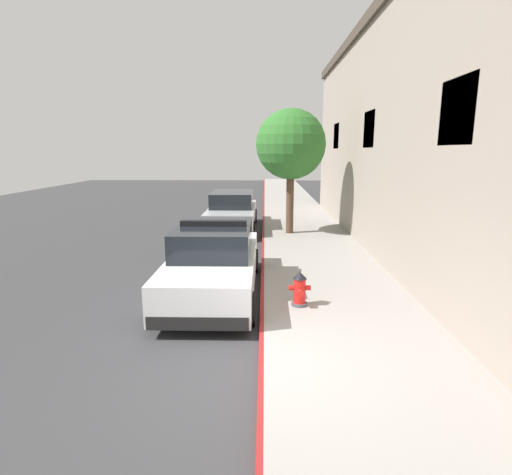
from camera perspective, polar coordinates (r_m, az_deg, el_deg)
name	(u,v)px	position (r m, az deg, el deg)	size (l,w,h in m)	color
ground_plane	(151,237)	(16.48, -14.36, 0.03)	(29.85, 60.00, 0.20)	#353538
sidewalk_pavement	(305,233)	(15.92, 6.90, 0.57)	(3.18, 60.00, 0.16)	gray
curb_painted_edge	(263,233)	(15.84, 1.02, 0.59)	(0.08, 60.00, 0.16)	maroon
storefront_building	(463,135)	(14.35, 26.84, 12.66)	(5.99, 21.13, 7.36)	gray
police_cruiser	(214,262)	(9.33, -5.87, -3.38)	(1.94, 4.84, 1.68)	white
parked_car_silver_ahead	(232,212)	(16.89, -3.32, 3.57)	(1.94, 4.84, 1.56)	#B2B5BA
fire_hydrant	(299,289)	(8.28, 6.07, -7.12)	(0.44, 0.40, 0.76)	#4C4C51
street_tree	(291,145)	(15.31, 4.86, 12.72)	(2.55, 2.55, 4.55)	brown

